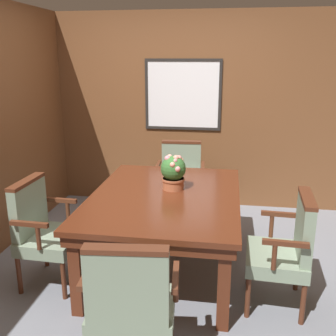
{
  "coord_description": "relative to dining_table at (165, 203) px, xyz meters",
  "views": [
    {
      "loc": [
        0.69,
        -3.15,
        1.92
      ],
      "look_at": [
        0.15,
        0.25,
        0.93
      ],
      "focal_mm": 42.0,
      "sensor_mm": 36.0,
      "label": 1
    }
  ],
  "objects": [
    {
      "name": "chair_left_near",
      "position": [
        -1.0,
        -0.38,
        -0.14
      ],
      "size": [
        0.48,
        0.58,
        0.92
      ],
      "rotation": [
        0.0,
        0.0,
        1.53
      ],
      "color": "#562B19",
      "rests_on": "ground_plane"
    },
    {
      "name": "ground_plane",
      "position": [
        -0.15,
        -0.1,
        -0.64
      ],
      "size": [
        14.0,
        14.0,
        0.0
      ],
      "primitive_type": "plane",
      "color": "gray"
    },
    {
      "name": "chair_head_far",
      "position": [
        -0.02,
        1.25,
        -0.14
      ],
      "size": [
        0.59,
        0.49,
        0.92
      ],
      "rotation": [
        0.0,
        0.0,
        0.06
      ],
      "color": "#562B19",
      "rests_on": "ground_plane"
    },
    {
      "name": "chair_head_near",
      "position": [
        -0.0,
        -1.29,
        -0.14
      ],
      "size": [
        0.6,
        0.51,
        0.92
      ],
      "rotation": [
        0.0,
        0.0,
        3.24
      ],
      "color": "#562B19",
      "rests_on": "ground_plane"
    },
    {
      "name": "chair_right_near",
      "position": [
        1.01,
        -0.41,
        -0.14
      ],
      "size": [
        0.49,
        0.59,
        0.92
      ],
      "rotation": [
        0.0,
        0.0,
        -1.63
      ],
      "color": "#562B19",
      "rests_on": "ground_plane"
    },
    {
      "name": "wall_back",
      "position": [
        -0.15,
        1.75,
        0.59
      ],
      "size": [
        7.2,
        0.08,
        2.45
      ],
      "color": "brown",
      "rests_on": "ground_plane"
    },
    {
      "name": "potted_plant",
      "position": [
        0.05,
        0.16,
        0.25
      ],
      "size": [
        0.23,
        0.25,
        0.33
      ],
      "color": "#B2603D",
      "rests_on": "dining_table"
    },
    {
      "name": "dining_table",
      "position": [
        0.0,
        0.0,
        0.0
      ],
      "size": [
        1.3,
        1.78,
        0.73
      ],
      "color": "#562614",
      "rests_on": "ground_plane"
    }
  ]
}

